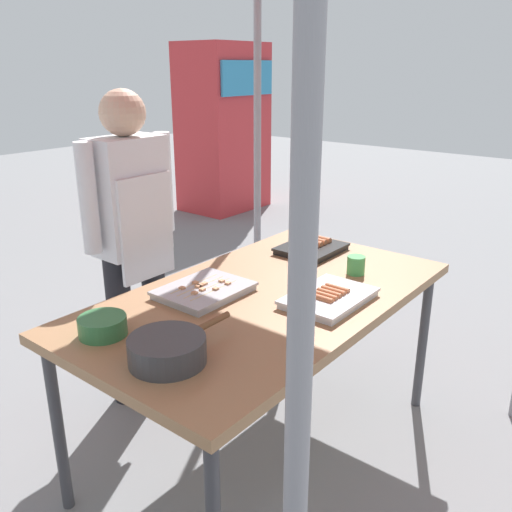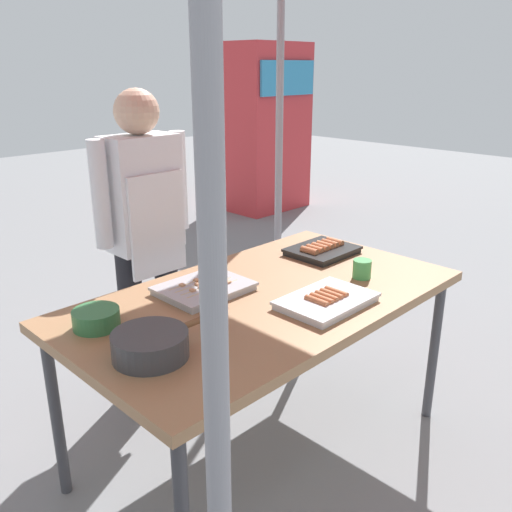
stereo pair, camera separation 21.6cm
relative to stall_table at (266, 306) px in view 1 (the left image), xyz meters
The scene contains 10 objects.
ground_plane 0.70m from the stall_table, ahead, with size 18.00×18.00×0.00m, color slate.
stall_table is the anchor object (origin of this frame).
tray_grilled_sausages 0.27m from the stall_table, 69.10° to the right, with size 0.37×0.25×0.05m.
tray_meat_skewers 0.26m from the stall_table, 129.74° to the left, with size 0.35×0.28×0.04m.
tray_pork_links 0.57m from the stall_table, 14.50° to the left, with size 0.31×0.26×0.06m.
cooking_wok 0.62m from the stall_table, behind, with size 0.40×0.24×0.08m.
condiment_bowl 0.66m from the stall_table, 160.71° to the left, with size 0.16×0.16×0.07m, color #33723F.
drink_cup_near_edge 0.47m from the stall_table, 22.18° to the right, with size 0.08×0.08×0.08m, color #3F994C.
vendor_woman 0.81m from the stall_table, 91.90° to the left, with size 0.52×0.22×1.52m.
neighbor_stall_left 4.39m from the stall_table, 44.10° to the left, with size 0.92×0.73×1.85m.
Camera 1 is at (-1.59, -1.22, 1.62)m, focal length 38.18 mm.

